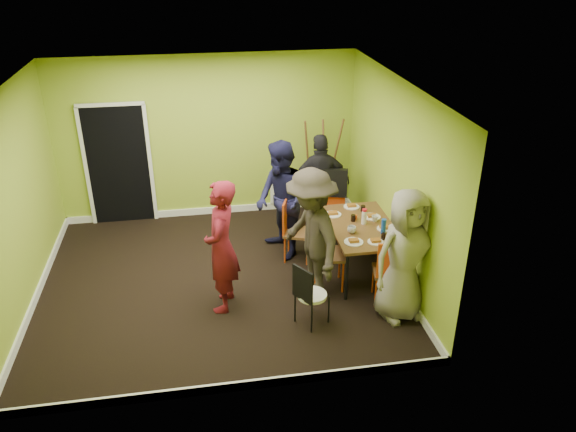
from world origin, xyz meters
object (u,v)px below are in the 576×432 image
(chair_left_far, at_px, (293,227))
(orange_bottle, at_px, (356,217))
(chair_back_end, at_px, (332,190))
(person_front_end, at_px, (405,256))
(dining_table, at_px, (362,229))
(blue_bottle, at_px, (384,226))
(chair_left_near, at_px, (322,248))
(thermos, at_px, (364,217))
(chair_front_end, at_px, (390,268))
(person_left_far, at_px, (281,201))
(chair_bentwood, at_px, (309,292))
(person_left_near, at_px, (311,236))
(person_standing, at_px, (222,247))
(easel, at_px, (322,167))
(person_back_end, at_px, (321,184))

(chair_left_far, xyz_separation_m, orange_bottle, (0.88, -0.33, 0.24))
(chair_back_end, xyz_separation_m, person_front_end, (0.36, -2.31, 0.08))
(dining_table, bearing_deg, blue_bottle, -53.47)
(chair_left_near, height_order, thermos, chair_left_near)
(chair_front_end, xyz_separation_m, person_left_far, (-1.19, 1.55, 0.36))
(chair_left_far, xyz_separation_m, chair_bentwood, (-0.09, -1.67, -0.06))
(chair_front_end, xyz_separation_m, blue_bottle, (0.08, 0.58, 0.32))
(dining_table, xyz_separation_m, person_left_far, (-1.05, 0.68, 0.21))
(chair_left_near, bearing_deg, person_left_near, -36.06)
(chair_left_near, distance_m, person_standing, 1.43)
(person_left_near, relative_size, person_front_end, 1.05)
(easel, distance_m, person_back_end, 0.70)
(chair_bentwood, xyz_separation_m, person_left_near, (0.15, 0.63, 0.45))
(orange_bottle, bearing_deg, thermos, -66.25)
(chair_left_far, relative_size, person_standing, 0.54)
(chair_left_far, xyz_separation_m, easel, (0.79, 1.54, 0.32))
(chair_front_end, bearing_deg, chair_left_far, 138.37)
(chair_bentwood, bearing_deg, person_front_end, 57.24)
(chair_left_far, distance_m, chair_bentwood, 1.67)
(chair_left_near, bearing_deg, blue_bottle, 97.55)
(dining_table, xyz_separation_m, chair_left_far, (-0.91, 0.52, -0.16))
(chair_back_end, relative_size, blue_bottle, 5.15)
(chair_left_far, relative_size, chair_front_end, 0.99)
(chair_back_end, height_order, blue_bottle, chair_back_end)
(chair_back_end, xyz_separation_m, chair_front_end, (0.28, -2.04, -0.26))
(thermos, relative_size, orange_bottle, 2.87)
(blue_bottle, xyz_separation_m, person_left_far, (-1.27, 0.97, 0.05))
(dining_table, height_order, chair_back_end, chair_back_end)
(chair_front_end, relative_size, thermos, 4.78)
(chair_left_far, distance_m, person_front_end, 2.04)
(person_left_near, bearing_deg, dining_table, 105.81)
(chair_back_end, relative_size, chair_front_end, 1.17)
(chair_left_far, relative_size, thermos, 4.75)
(chair_bentwood, bearing_deg, chair_back_end, 127.07)
(chair_front_end, bearing_deg, easel, 106.56)
(chair_left_far, distance_m, thermos, 1.11)
(dining_table, relative_size, person_front_end, 0.85)
(blue_bottle, bearing_deg, dining_table, 126.53)
(person_left_far, height_order, person_front_end, person_left_far)
(chair_back_end, relative_size, person_left_near, 0.61)
(chair_back_end, xyz_separation_m, person_left_near, (-0.70, -1.68, 0.12))
(orange_bottle, height_order, person_left_far, person_left_far)
(chair_left_near, bearing_deg, orange_bottle, 136.18)
(dining_table, xyz_separation_m, thermos, (0.04, 0.04, 0.16))
(person_front_end, bearing_deg, person_standing, 152.29)
(dining_table, height_order, chair_left_far, chair_left_far)
(person_back_end, bearing_deg, person_left_far, 41.10)
(chair_back_end, relative_size, person_standing, 0.63)
(chair_left_far, relative_size, chair_bentwood, 1.11)
(easel, distance_m, blue_bottle, 2.38)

